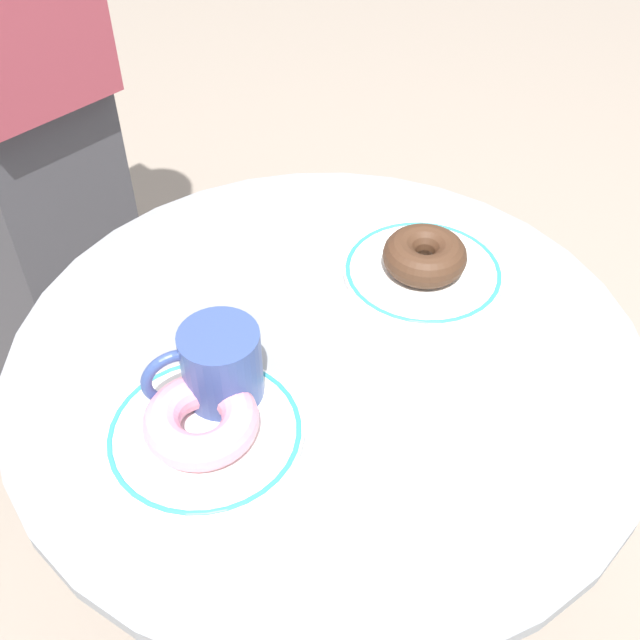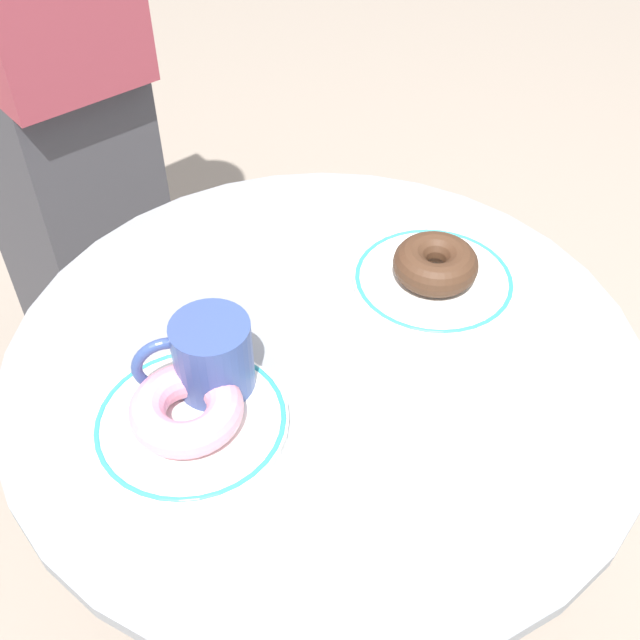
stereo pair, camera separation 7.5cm
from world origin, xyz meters
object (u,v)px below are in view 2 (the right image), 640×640
object	(u,v)px
plate_right	(433,280)
donut_chocolate	(436,264)
donut_pink_frosted	(186,409)
person_figure	(31,54)
paper_napkin	(418,528)
coffee_mug	(210,359)
plate_left	(191,422)
cafe_table	(324,458)

from	to	relation	value
plate_right	donut_chocolate	distance (m)	0.03
donut_pink_frosted	person_figure	xyz separation A→B (m)	(-0.04, 0.73, 0.08)
donut_chocolate	plate_right	bearing A→B (deg)	0.00
paper_napkin	coffee_mug	distance (m)	0.28
plate_left	donut_chocolate	distance (m)	0.36
person_figure	plate_left	bearing A→B (deg)	-86.79
donut_pink_frosted	paper_napkin	bearing A→B (deg)	-50.72
cafe_table	donut_chocolate	bearing A→B (deg)	17.66
cafe_table	donut_pink_frosted	world-z (taller)	donut_pink_frosted
person_figure	plate_right	bearing A→B (deg)	-58.25
plate_right	person_figure	xyz separation A→B (m)	(-0.39, 0.63, 0.10)
donut_chocolate	paper_napkin	xyz separation A→B (m)	(-0.19, -0.31, -0.03)
donut_chocolate	paper_napkin	size ratio (longest dim) A/B	0.73
cafe_table	plate_left	world-z (taller)	plate_left
plate_left	donut_pink_frosted	world-z (taller)	donut_pink_frosted
plate_right	paper_napkin	bearing A→B (deg)	-121.28
plate_left	plate_right	xyz separation A→B (m)	(0.35, 0.10, -0.00)
donut_pink_frosted	donut_chocolate	distance (m)	0.37
cafe_table	plate_left	bearing A→B (deg)	-165.22
plate_right	coffee_mug	xyz separation A→B (m)	(-0.31, -0.06, 0.04)
paper_napkin	person_figure	size ratio (longest dim) A/B	0.09
plate_right	person_figure	distance (m)	0.74
plate_left	person_figure	distance (m)	0.74
donut_chocolate	paper_napkin	distance (m)	0.36
plate_left	coffee_mug	bearing A→B (deg)	47.34
plate_right	donut_pink_frosted	world-z (taller)	donut_pink_frosted
paper_napkin	coffee_mug	size ratio (longest dim) A/B	1.13
cafe_table	donut_chocolate	xyz separation A→B (m)	(0.17, 0.06, 0.25)
cafe_table	donut_pink_frosted	distance (m)	0.30
cafe_table	donut_pink_frosted	size ratio (longest dim) A/B	6.27
plate_right	donut_pink_frosted	xyz separation A→B (m)	(-0.35, -0.10, 0.02)
donut_pink_frosted	plate_left	bearing A→B (deg)	35.03
plate_right	paper_napkin	distance (m)	0.36
plate_left	paper_napkin	bearing A→B (deg)	-51.51
plate_right	cafe_table	bearing A→B (deg)	-162.34
donut_pink_frosted	person_figure	bearing A→B (deg)	92.97
plate_right	plate_left	bearing A→B (deg)	-163.77
cafe_table	paper_napkin	size ratio (longest dim) A/B	5.08
plate_left	coffee_mug	xyz separation A→B (m)	(0.04, 0.04, 0.04)
person_figure	cafe_table	bearing A→B (deg)	-72.55
cafe_table	plate_left	xyz separation A→B (m)	(-0.17, -0.05, 0.22)
plate_right	coffee_mug	world-z (taller)	coffee_mug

